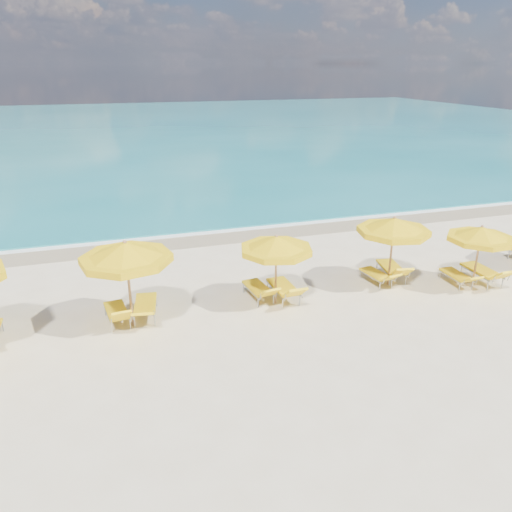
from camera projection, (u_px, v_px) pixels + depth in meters
name	position (u px, v px, depth m)	size (l,w,h in m)	color
ground_plane	(271.00, 309.00, 15.33)	(120.00, 120.00, 0.00)	beige
ocean	(135.00, 129.00, 58.01)	(120.00, 80.00, 0.30)	#146F75
wet_sand_band	(215.00, 235.00, 21.91)	(120.00, 2.60, 0.01)	tan
foam_line	(211.00, 230.00, 22.62)	(120.00, 1.20, 0.03)	white
whitecap_near	(76.00, 195.00, 28.75)	(14.00, 0.36, 0.05)	white
whitecap_far	(267.00, 160.00, 38.92)	(18.00, 0.30, 0.05)	white
umbrella_2	(126.00, 253.00, 13.58)	(2.98, 2.98, 2.61)	tan
umbrella_3	(276.00, 245.00, 15.01)	(2.54, 2.54, 2.28)	tan
umbrella_4	(394.00, 227.00, 16.29)	(2.82, 2.82, 2.43)	tan
umbrella_5	(481.00, 234.00, 16.21)	(2.85, 2.85, 2.18)	tan
lounger_2_left	(117.00, 316.00, 14.45)	(0.77, 1.73, 0.82)	#A5A8AD
lounger_2_right	(146.00, 310.00, 14.76)	(0.92, 2.02, 0.75)	#A5A8AD
lounger_3_left	(259.00, 293.00, 15.92)	(0.78, 1.81, 0.79)	#A5A8AD
lounger_3_right	(284.00, 292.00, 15.89)	(0.72, 1.94, 0.87)	#A5A8AD
lounger_4_left	(376.00, 278.00, 17.04)	(0.76, 1.69, 0.71)	#A5A8AD
lounger_4_right	(391.00, 272.00, 17.44)	(0.97, 1.98, 0.85)	#A5A8AD
lounger_5_left	(457.00, 279.00, 16.97)	(0.60, 1.67, 0.69)	#A5A8AD
lounger_5_right	(482.00, 276.00, 17.12)	(0.69, 1.98, 0.90)	#A5A8AD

